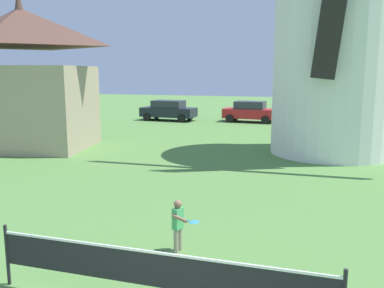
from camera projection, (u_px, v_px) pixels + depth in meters
name	position (u px, v px, depth m)	size (l,w,h in m)	color
windmill	(338.00, 11.00, 18.04)	(10.39, 6.18, 13.81)	white
tennis_net	(154.00, 270.00, 6.39)	(5.60, 0.06, 1.10)	black
player_far	(179.00, 223.00, 8.53)	(0.66, 0.61, 1.11)	#9E937F
parked_car_black	(168.00, 110.00, 32.02)	(4.34, 2.11, 1.56)	#1E232D
parked_car_red	(250.00, 111.00, 31.01)	(4.02, 2.09, 1.56)	red
parked_car_cream	(335.00, 113.00, 29.48)	(4.31, 2.03, 1.56)	silver
chapel	(24.00, 81.00, 20.00)	(7.04, 5.70, 7.60)	tan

